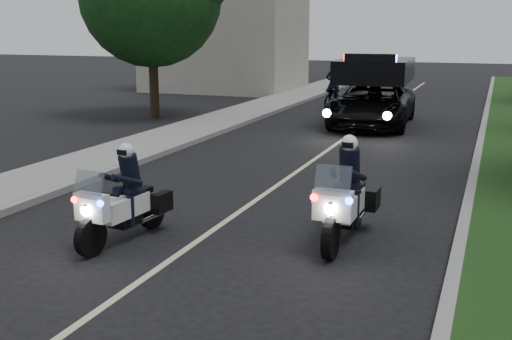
% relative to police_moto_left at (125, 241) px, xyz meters
% --- Properties ---
extents(ground, '(120.00, 120.00, 0.00)m').
position_rel_police_moto_left_xyz_m(ground, '(1.14, -1.70, 0.00)').
color(ground, black).
rests_on(ground, ground).
extents(curb_right, '(0.20, 60.00, 0.15)m').
position_rel_police_moto_left_xyz_m(curb_right, '(5.24, 8.30, 0.07)').
color(curb_right, gray).
rests_on(curb_right, ground).
extents(grass_verge, '(1.20, 60.00, 0.16)m').
position_rel_police_moto_left_xyz_m(grass_verge, '(5.94, 8.30, 0.08)').
color(grass_verge, '#193814').
rests_on(grass_verge, ground).
extents(curb_left, '(0.20, 60.00, 0.15)m').
position_rel_police_moto_left_xyz_m(curb_left, '(-2.96, 8.30, 0.07)').
color(curb_left, gray).
rests_on(curb_left, ground).
extents(sidewalk_left, '(2.00, 60.00, 0.16)m').
position_rel_police_moto_left_xyz_m(sidewalk_left, '(-4.06, 8.30, 0.08)').
color(sidewalk_left, gray).
rests_on(sidewalk_left, ground).
extents(building_far, '(8.00, 6.00, 7.00)m').
position_rel_police_moto_left_xyz_m(building_far, '(-8.86, 24.30, 3.50)').
color(building_far, '#A8A396').
rests_on(building_far, ground).
extents(lane_marking, '(0.12, 50.00, 0.01)m').
position_rel_police_moto_left_xyz_m(lane_marking, '(1.14, 8.30, 0.00)').
color(lane_marking, '#BFB78C').
rests_on(lane_marking, ground).
extents(police_moto_left, '(0.86, 1.99, 1.64)m').
position_rel_police_moto_left_xyz_m(police_moto_left, '(0.00, 0.00, 0.00)').
color(police_moto_left, silver).
rests_on(police_moto_left, ground).
extents(police_moto_right, '(0.75, 2.10, 1.78)m').
position_rel_police_moto_left_xyz_m(police_moto_right, '(3.42, 1.29, 0.00)').
color(police_moto_right, silver).
rests_on(police_moto_right, ground).
extents(police_suv, '(2.94, 5.87, 2.79)m').
position_rel_police_moto_left_xyz_m(police_suv, '(1.44, 14.07, 0.00)').
color(police_suv, black).
rests_on(police_suv, ground).
extents(bicycle, '(0.82, 1.78, 0.90)m').
position_rel_police_moto_left_xyz_m(bicycle, '(-1.13, 18.38, 0.00)').
color(bicycle, black).
rests_on(bicycle, ground).
extents(cyclist, '(0.66, 0.46, 1.74)m').
position_rel_police_moto_left_xyz_m(cyclist, '(-1.13, 18.38, 0.00)').
color(cyclist, black).
rests_on(cyclist, ground).
extents(tree_left_near, '(6.80, 6.80, 9.05)m').
position_rel_police_moto_left_xyz_m(tree_left_near, '(-6.99, 13.12, 0.00)').
color(tree_left_near, '#164316').
rests_on(tree_left_near, ground).
extents(tree_left_far, '(7.12, 7.12, 9.76)m').
position_rel_police_moto_left_xyz_m(tree_left_far, '(-8.47, 27.29, 0.00)').
color(tree_left_far, '#133310').
rests_on(tree_left_far, ground).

